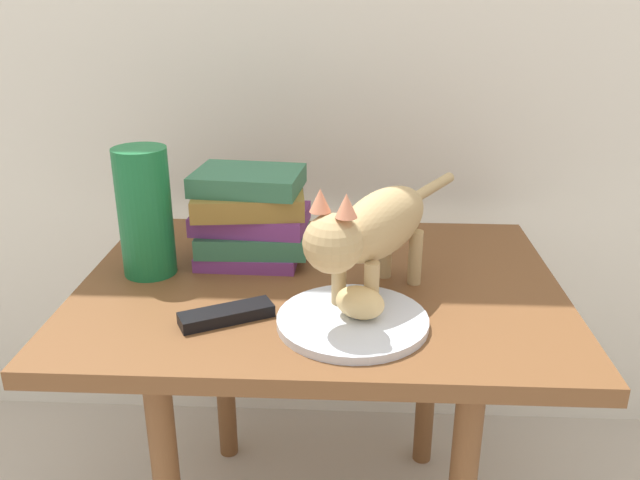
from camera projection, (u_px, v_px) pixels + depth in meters
The scene contains 7 objects.
side_table at pixel (320, 318), 1.21m from camera, with size 0.86×0.63×0.59m.
plate at pixel (352, 321), 1.03m from camera, with size 0.24×0.24×0.01m, color silver.
bread_roll at pixel (360, 302), 1.02m from camera, with size 0.08×0.06×0.05m, color #E0BC7A.
cat at pixel (373, 229), 1.05m from camera, with size 0.27×0.42×0.23m.
book_stack at pixel (251, 216), 1.25m from camera, with size 0.22×0.18×0.18m.
green_vase at pixel (145, 212), 1.17m from camera, with size 0.10×0.10×0.24m, color #196B38.
tv_remote at pixel (227, 315), 1.04m from camera, with size 0.15×0.04×0.02m, color black.
Camera 1 is at (0.05, -1.07, 1.09)m, focal length 36.69 mm.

